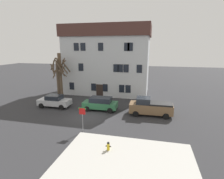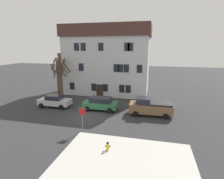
% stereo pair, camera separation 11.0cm
% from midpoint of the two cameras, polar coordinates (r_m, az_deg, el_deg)
% --- Properties ---
extents(ground_plane, '(120.00, 120.00, 0.00)m').
position_cam_midpoint_polar(ground_plane, '(21.40, -7.96, -8.58)').
color(ground_plane, '#2D2D30').
extents(sidewalk_slab, '(9.72, 7.37, 0.12)m').
position_cam_midpoint_polar(sidewalk_slab, '(13.40, 3.87, -22.80)').
color(sidewalk_slab, '#B7B5AD').
rests_on(sidewalk_slab, ground_plane).
extents(building_main, '(14.55, 7.44, 11.51)m').
position_cam_midpoint_polar(building_main, '(31.52, -1.61, 9.54)').
color(building_main, silver).
rests_on(building_main, ground_plane).
extents(tree_bare_near, '(2.33, 2.33, 6.35)m').
position_cam_midpoint_polar(tree_bare_near, '(29.07, -17.00, 3.60)').
color(tree_bare_near, '#4C3D2D').
rests_on(tree_bare_near, ground_plane).
extents(tree_bare_mid, '(1.95, 2.03, 6.36)m').
position_cam_midpoint_polar(tree_bare_mid, '(29.21, -16.46, 3.48)').
color(tree_bare_mid, brown).
rests_on(tree_bare_mid, ground_plane).
extents(tree_bare_far, '(2.87, 2.88, 7.06)m').
position_cam_midpoint_polar(tree_bare_far, '(29.37, -16.20, 4.66)').
color(tree_bare_far, brown).
rests_on(tree_bare_far, ground_plane).
extents(car_silver_sedan, '(4.33, 2.09, 1.65)m').
position_cam_midpoint_polar(car_silver_sedan, '(25.53, -18.02, -3.50)').
color(car_silver_sedan, '#B7BABF').
rests_on(car_silver_sedan, ground_plane).
extents(car_green_wagon, '(4.43, 2.09, 1.71)m').
position_cam_midpoint_polar(car_green_wagon, '(23.12, -3.88, -4.45)').
color(car_green_wagon, '#2D6B42').
rests_on(car_green_wagon, ground_plane).
extents(pickup_truck_brown, '(5.06, 2.18, 2.11)m').
position_cam_midpoint_polar(pickup_truck_brown, '(21.86, 12.05, -5.44)').
color(pickup_truck_brown, brown).
rests_on(pickup_truck_brown, ground_plane).
extents(fire_hydrant, '(0.42, 0.22, 0.68)m').
position_cam_midpoint_polar(fire_hydrant, '(14.58, -1.42, -17.53)').
color(fire_hydrant, gold).
rests_on(fire_hydrant, sidewalk_slab).
extents(street_sign_pole, '(0.76, 0.07, 2.47)m').
position_cam_midpoint_polar(street_sign_pole, '(17.14, -9.63, -8.09)').
color(street_sign_pole, slate).
rests_on(street_sign_pole, ground_plane).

